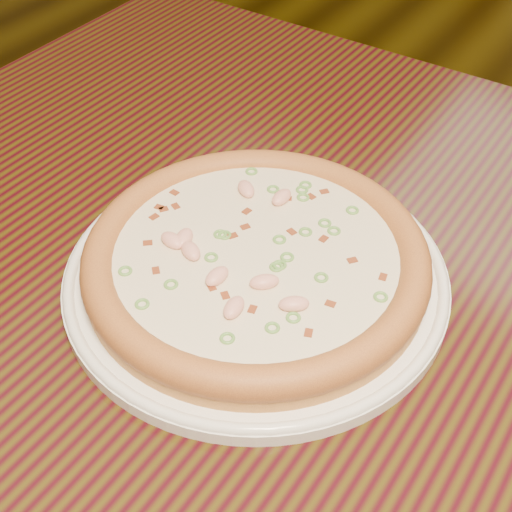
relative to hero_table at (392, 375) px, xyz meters
The scene contains 4 objects.
ground 1.02m from the hero_table, 102.23° to the left, with size 9.00×9.00×0.00m, color black.
hero_table is the anchor object (origin of this frame).
plate 0.17m from the hero_table, 157.38° to the right, with size 0.33×0.33×0.02m.
pizza 0.18m from the hero_table, 157.37° to the right, with size 0.29×0.29×0.03m.
Camera 1 is at (0.29, -1.18, 1.19)m, focal length 50.00 mm.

